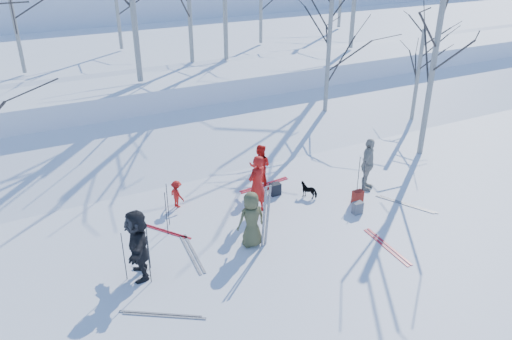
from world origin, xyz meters
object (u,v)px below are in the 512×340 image
backpack_dark (275,189)px  backpack_red (358,197)px  dog (309,190)px  skier_olive_center (251,219)px  skier_cream_east (368,165)px  skier_grey_west (138,244)px  skier_red_seated (177,194)px  backpack_grey (358,208)px  skier_redor_behind (260,167)px  skier_red_north (257,185)px

backpack_dark → backpack_red: bearing=-39.1°
dog → skier_olive_center: bearing=-9.8°
skier_cream_east → backpack_dark: bearing=123.7°
skier_cream_east → skier_grey_west: size_ratio=0.96×
skier_olive_center → backpack_dark: (1.96, 2.16, -0.60)m
skier_red_seated → backpack_grey: size_ratio=2.33×
backpack_dark → backpack_grey: bearing=-53.1°
skier_grey_west → backpack_red: 7.09m
skier_olive_center → backpack_grey: bearing=179.6°
backpack_red → dog: bearing=137.5°
skier_olive_center → skier_redor_behind: size_ratio=1.04×
skier_cream_east → skier_olive_center: bearing=156.8°
skier_red_north → skier_grey_west: bearing=-0.5°
backpack_red → backpack_grey: 0.66m
skier_olive_center → backpack_red: 4.07m
skier_grey_west → backpack_grey: bearing=99.5°
skier_red_seated → skier_cream_east: size_ratio=0.50×
skier_olive_center → skier_cream_east: 4.94m
skier_cream_east → dog: bearing=131.5°
skier_cream_east → skier_grey_west: 7.93m
skier_red_north → skier_olive_center: bearing=37.8°
skier_redor_behind → skier_red_seated: skier_redor_behind is taller
skier_red_north → backpack_grey: bearing=131.3°
skier_olive_center → skier_redor_behind: (1.75, 2.83, -0.03)m
skier_red_seated → skier_cream_east: bearing=-126.0°
skier_red_seated → skier_cream_east: skier_cream_east is taller
backpack_red → backpack_grey: (-0.40, -0.52, -0.02)m
skier_red_seated → dog: (3.96, -1.33, -0.19)m
skier_red_north → backpack_red: skier_red_north is taller
skier_red_seated → skier_redor_behind: bearing=-110.6°
skier_olive_center → skier_red_north: skier_red_north is taller
skier_red_north → skier_red_seated: bearing=-54.8°
skier_olive_center → skier_redor_behind: 3.33m
backpack_red → backpack_grey: backpack_red is taller
skier_olive_center → backpack_grey: 3.64m
skier_red_north → backpack_red: 3.29m
skier_redor_behind → skier_cream_east: bearing=-167.3°
dog → backpack_grey: (0.73, -1.56, -0.06)m
skier_red_seated → backpack_dark: size_ratio=2.22×
dog → backpack_grey: size_ratio=1.55×
dog → backpack_dark: 1.09m
skier_cream_east → backpack_red: 1.23m
skier_red_seated → dog: size_ratio=1.51×
dog → skier_grey_west: bearing=-24.3°
skier_redor_behind → backpack_red: size_ratio=3.66×
skier_olive_center → skier_cream_east: size_ratio=0.90×
skier_grey_west → dog: skier_grey_west is taller
dog → backpack_red: 1.54m
dog → backpack_grey: dog is taller
skier_grey_west → dog: 6.12m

